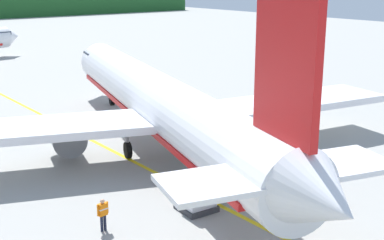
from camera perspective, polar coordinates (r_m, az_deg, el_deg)
airliner_foreground at (r=36.46m, az=-3.57°, el=1.89°), size 34.20×40.96×11.90m
cargo_container_near at (r=37.02m, az=10.26°, el=-1.95°), size 1.85×1.85×2.11m
cargo_container_mid at (r=27.59m, az=0.42°, el=-8.04°), size 1.86×1.86×1.92m
crew_marshaller at (r=32.27m, az=10.62°, el=-4.53°), size 0.63×0.29×1.74m
crew_loader_left at (r=28.32m, az=13.09°, el=-7.61°), size 0.52×0.45×1.70m
crew_loader_right at (r=25.80m, az=-9.65°, el=-9.84°), size 0.63×0.27×1.66m
apron_guide_line at (r=32.41m, az=-3.20°, el=-6.12°), size 0.30×60.00×0.01m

